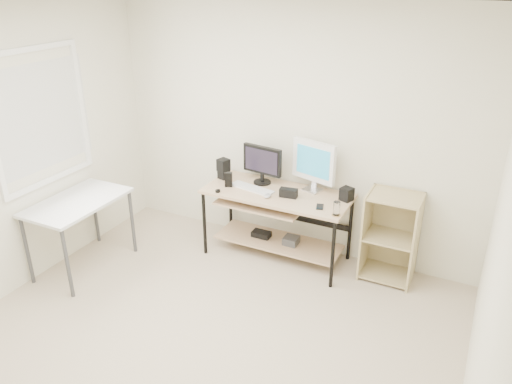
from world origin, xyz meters
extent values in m
cube|color=#BAA88F|center=(0.00, 0.00, -0.01)|extent=(4.00, 4.00, 0.01)
cube|color=white|center=(0.00, 0.00, 2.60)|extent=(4.00, 4.00, 0.01)
cube|color=silver|center=(0.00, 2.00, 1.30)|extent=(4.00, 0.01, 2.60)
cube|color=silver|center=(2.00, 0.00, 1.30)|extent=(0.01, 4.00, 2.60)
cube|color=white|center=(-1.98, 0.60, 1.55)|extent=(0.01, 1.00, 1.20)
cube|color=tan|center=(0.00, 1.66, 0.73)|extent=(1.50, 0.65, 0.03)
cube|color=tan|center=(-0.15, 1.60, 0.62)|extent=(0.90, 0.49, 0.02)
cube|color=tan|center=(0.00, 1.71, 0.15)|extent=(1.35, 0.46, 0.02)
cube|color=black|center=(-0.20, 1.60, 0.64)|extent=(0.33, 0.22, 0.01)
cylinder|color=black|center=(0.05, 1.55, 0.64)|extent=(0.14, 0.01, 0.01)
cube|color=#3C3C3F|center=(0.15, 1.71, 0.20)|extent=(0.15, 0.15, 0.08)
cube|color=black|center=(-0.20, 1.71, 0.19)|extent=(0.20, 0.12, 0.06)
cylinder|color=black|center=(-0.71, 1.37, 0.36)|extent=(0.04, 0.04, 0.72)
cylinder|color=black|center=(-0.71, 1.94, 0.36)|extent=(0.04, 0.04, 0.72)
cylinder|color=black|center=(0.71, 1.37, 0.36)|extent=(0.04, 0.04, 0.72)
cylinder|color=black|center=(0.71, 1.94, 0.36)|extent=(0.04, 0.04, 0.72)
cube|color=silver|center=(-1.68, 0.60, 0.73)|extent=(0.60, 1.00, 0.03)
cylinder|color=#3C3C3F|center=(-1.94, 0.14, 0.36)|extent=(0.04, 0.04, 0.72)
cylinder|color=#3C3C3F|center=(-1.94, 1.06, 0.36)|extent=(0.04, 0.04, 0.72)
cylinder|color=#3C3C3F|center=(-1.42, 0.14, 0.36)|extent=(0.04, 0.04, 0.72)
cylinder|color=#3C3C3F|center=(-1.42, 1.06, 0.36)|extent=(0.04, 0.04, 0.72)
cube|color=tan|center=(0.91, 1.78, 0.45)|extent=(0.02, 0.40, 0.90)
cube|color=tan|center=(1.39, 1.78, 0.45)|extent=(0.02, 0.40, 0.90)
cube|color=tan|center=(1.15, 1.97, 0.45)|extent=(0.50, 0.02, 0.90)
cube|color=tan|center=(1.15, 1.78, 0.04)|extent=(0.46, 0.38, 0.02)
cube|color=tan|center=(1.15, 1.78, 0.45)|extent=(0.46, 0.38, 0.02)
cube|color=tan|center=(1.15, 1.78, 0.88)|extent=(0.46, 0.38, 0.02)
cylinder|color=black|center=(-0.24, 1.80, 0.76)|extent=(0.19, 0.19, 0.02)
cylinder|color=black|center=(-0.24, 1.80, 0.81)|extent=(0.04, 0.04, 0.09)
cube|color=black|center=(-0.24, 1.80, 1.01)|extent=(0.45, 0.11, 0.30)
cube|color=black|center=(-0.24, 1.78, 1.01)|extent=(0.38, 0.06, 0.24)
cube|color=silver|center=(0.30, 1.86, 0.76)|extent=(0.18, 0.16, 0.01)
cylinder|color=silver|center=(0.30, 1.86, 0.81)|extent=(0.04, 0.04, 0.10)
cube|color=silver|center=(0.30, 1.86, 1.07)|extent=(0.49, 0.18, 0.41)
cube|color=teal|center=(0.30, 1.83, 1.07)|extent=(0.41, 0.12, 0.33)
cube|color=silver|center=(-0.27, 1.61, 0.76)|extent=(0.50, 0.23, 0.02)
ellipsoid|color=#B0B0B5|center=(-0.04, 1.50, 0.77)|extent=(0.07, 0.11, 0.04)
cube|color=black|center=(0.15, 1.60, 0.79)|extent=(0.19, 0.10, 0.09)
cube|color=black|center=(-0.67, 1.74, 0.79)|extent=(0.12, 0.12, 0.09)
cube|color=black|center=(-0.67, 1.74, 0.90)|extent=(0.14, 0.14, 0.13)
cube|color=black|center=(0.69, 1.78, 0.82)|extent=(0.14, 0.14, 0.13)
cube|color=black|center=(-0.51, 1.57, 0.83)|extent=(0.09, 0.08, 0.16)
cylinder|color=black|center=(-0.54, 1.39, 0.76)|extent=(0.06, 0.06, 0.02)
cube|color=black|center=(0.51, 1.52, 0.75)|extent=(0.10, 0.14, 0.01)
cylinder|color=#9B7846|center=(0.70, 1.43, 0.75)|extent=(0.10, 0.10, 0.01)
cylinder|color=white|center=(0.70, 1.43, 0.82)|extent=(0.08, 0.08, 0.13)
camera|label=1|loc=(1.86, -2.58, 2.83)|focal=35.00mm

